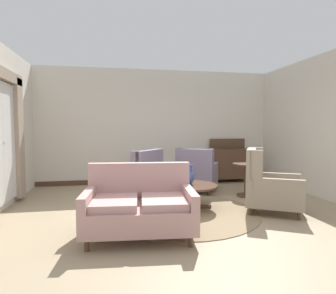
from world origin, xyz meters
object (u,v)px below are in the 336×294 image
(settee, at_px, (140,207))
(sideboard, at_px, (230,163))
(armchair_foreground_right, at_px, (268,187))
(side_table, at_px, (246,176))
(armchair_near_sideboard, at_px, (197,174))
(porcelain_vase, at_px, (190,176))
(armchair_beside_settee, at_px, (139,178))
(coffee_table, at_px, (191,189))

(settee, relative_size, sideboard, 1.32)
(armchair_foreground_right, height_order, side_table, armchair_foreground_right)
(armchair_near_sideboard, xyz_separation_m, side_table, (0.92, -0.55, -0.00))
(porcelain_vase, xyz_separation_m, armchair_beside_settee, (-0.81, 0.98, -0.18))
(settee, relative_size, armchair_beside_settee, 1.30)
(porcelain_vase, relative_size, armchair_foreground_right, 0.32)
(porcelain_vase, bearing_deg, armchair_beside_settee, 129.52)
(side_table, xyz_separation_m, sideboard, (0.32, 1.65, 0.08))
(armchair_beside_settee, bearing_deg, sideboard, 158.02)
(armchair_near_sideboard, bearing_deg, settee, 87.18)
(armchair_near_sideboard, height_order, armchair_foreground_right, armchair_foreground_right)
(porcelain_vase, relative_size, sideboard, 0.32)
(coffee_table, relative_size, side_table, 1.33)
(coffee_table, bearing_deg, armchair_near_sideboard, 69.41)
(settee, xyz_separation_m, sideboard, (2.75, 3.46, 0.11))
(porcelain_vase, bearing_deg, settee, -133.05)
(armchair_beside_settee, distance_m, sideboard, 2.94)
(settee, height_order, sideboard, sideboard)
(armchair_beside_settee, bearing_deg, porcelain_vase, 78.64)
(armchair_near_sideboard, bearing_deg, coffee_table, 99.05)
(sideboard, bearing_deg, porcelain_vase, -126.19)
(settee, height_order, armchair_foreground_right, armchair_foreground_right)
(coffee_table, relative_size, armchair_beside_settee, 0.80)
(armchair_foreground_right, xyz_separation_m, armchair_beside_settee, (-2.10, 1.39, -0.03))
(sideboard, bearing_deg, side_table, -101.09)
(side_table, bearing_deg, sideboard, 78.91)
(coffee_table, height_order, armchair_beside_settee, armchair_beside_settee)
(porcelain_vase, distance_m, sideboard, 2.98)
(settee, distance_m, sideboard, 4.42)
(settee, distance_m, armchair_beside_settee, 2.05)
(side_table, bearing_deg, settee, -143.27)
(armchair_near_sideboard, bearing_deg, sideboard, -108.82)
(porcelain_vase, xyz_separation_m, side_table, (1.43, 0.75, -0.17))
(coffee_table, relative_size, armchair_foreground_right, 0.82)
(armchair_beside_settee, xyz_separation_m, sideboard, (2.57, 1.42, 0.08))
(coffee_table, height_order, armchair_foreground_right, armchair_foreground_right)
(armchair_near_sideboard, xyz_separation_m, armchair_beside_settee, (-1.32, -0.31, -0.00))
(armchair_foreground_right, bearing_deg, armchair_beside_settee, 85.83)
(armchair_near_sideboard, bearing_deg, porcelain_vase, 98.18)
(settee, xyz_separation_m, armchair_foreground_right, (2.28, 0.65, 0.05))
(side_table, bearing_deg, armchair_foreground_right, -97.28)
(armchair_foreground_right, bearing_deg, settee, 135.36)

